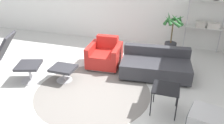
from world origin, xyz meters
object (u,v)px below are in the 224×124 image
(lounge_chair, at_px, (8,53))
(side_table, at_px, (166,90))
(couch_low, at_px, (155,66))
(armchair_red, at_px, (105,56))
(shelf_unit, at_px, (209,10))
(ottoman, at_px, (63,70))
(potted_plant, at_px, (172,36))

(lounge_chair, relative_size, side_table, 2.41)
(couch_low, distance_m, side_table, 1.39)
(armchair_red, distance_m, shelf_unit, 3.14)
(lounge_chair, relative_size, ottoman, 2.25)
(lounge_chair, distance_m, ottoman, 1.23)
(lounge_chair, xyz_separation_m, ottoman, (1.09, 0.36, -0.44))
(shelf_unit, bearing_deg, couch_low, -122.44)
(lounge_chair, distance_m, shelf_unit, 5.21)
(couch_low, height_order, shelf_unit, shelf_unit)
(shelf_unit, bearing_deg, lounge_chair, -143.63)
(couch_low, distance_m, shelf_unit, 2.36)
(potted_plant, relative_size, shelf_unit, 0.60)
(couch_low, xyz_separation_m, shelf_unit, (1.15, 1.80, 1.01))
(ottoman, bearing_deg, shelf_unit, 41.29)
(ottoman, height_order, couch_low, couch_low)
(ottoman, height_order, potted_plant, potted_plant)
(armchair_red, distance_m, side_table, 2.18)
(ottoman, xyz_separation_m, couch_low, (1.94, 0.91, -0.03))
(shelf_unit, bearing_deg, armchair_red, -145.01)
(ottoman, distance_m, armchair_red, 1.18)
(ottoman, distance_m, couch_low, 2.15)
(lounge_chair, distance_m, couch_low, 3.32)
(side_table, bearing_deg, armchair_red, 139.13)
(armchair_red, xyz_separation_m, shelf_unit, (2.45, 1.72, 0.97))
(armchair_red, bearing_deg, side_table, 135.43)
(potted_plant, bearing_deg, shelf_unit, 20.29)
(lounge_chair, height_order, potted_plant, potted_plant)
(ottoman, relative_size, shelf_unit, 0.26)
(lounge_chair, height_order, side_table, lounge_chair)
(armchair_red, height_order, shelf_unit, shelf_unit)
(couch_low, relative_size, side_table, 3.35)
(ottoman, bearing_deg, couch_low, 25.10)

